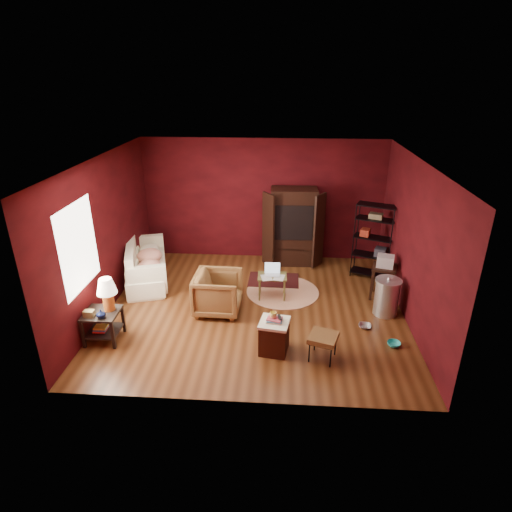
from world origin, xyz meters
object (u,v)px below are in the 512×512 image
at_px(laptop_desk, 272,278).
at_px(hamper, 274,336).
at_px(side_table, 105,304).
at_px(wire_shelving, 374,238).
at_px(armchair, 218,291).
at_px(tv_armoire, 293,226).
at_px(sofa, 145,264).

bearing_deg(laptop_desk, hamper, -88.62).
height_order(side_table, wire_shelving, wire_shelving).
bearing_deg(laptop_desk, wire_shelving, 25.79).
distance_m(side_table, wire_shelving, 5.50).
distance_m(armchair, side_table, 1.99).
relative_size(hamper, wire_shelving, 0.39).
distance_m(armchair, tv_armoire, 2.73).
xyz_separation_m(armchair, laptop_desk, (0.98, 0.61, 0.01)).
height_order(side_table, hamper, side_table).
height_order(sofa, wire_shelving, wire_shelving).
bearing_deg(side_table, tv_armoire, 46.67).
distance_m(hamper, laptop_desk, 1.78).
bearing_deg(tv_armoire, hamper, -96.85).
bearing_deg(laptop_desk, armchair, -149.86).
bearing_deg(wire_shelving, laptop_desk, -130.69).
height_order(hamper, tv_armoire, tv_armoire).
bearing_deg(hamper, wire_shelving, 54.96).
bearing_deg(side_table, armchair, 30.03).
xyz_separation_m(sofa, hamper, (2.82, -2.34, -0.09)).
relative_size(sofa, armchair, 2.26).
relative_size(hamper, tv_armoire, 0.36).
distance_m(sofa, tv_armoire, 3.37).
xyz_separation_m(hamper, laptop_desk, (-0.09, 1.78, 0.14)).
relative_size(sofa, laptop_desk, 2.77).
relative_size(sofa, side_table, 1.75).
relative_size(armchair, tv_armoire, 0.48).
bearing_deg(wire_shelving, side_table, -128.85).
bearing_deg(wire_shelving, tv_armoire, -177.41).
bearing_deg(tv_armoire, armchair, -122.81).
xyz_separation_m(sofa, laptop_desk, (2.72, -0.57, 0.05)).
bearing_deg(side_table, laptop_desk, 30.68).
height_order(hamper, wire_shelving, wire_shelving).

